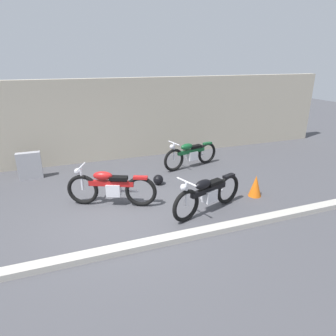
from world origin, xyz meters
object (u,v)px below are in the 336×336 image
(traffic_cone, at_px, (256,186))
(motorcycle_black, at_px, (208,194))
(stone_marker, at_px, (30,166))
(motorcycle_green, at_px, (191,154))
(helmet, at_px, (158,180))
(motorcycle_red, at_px, (111,187))

(traffic_cone, relative_size, motorcycle_black, 0.28)
(stone_marker, xyz_separation_m, motorcycle_black, (3.87, -3.57, 0.06))
(traffic_cone, distance_m, motorcycle_green, 2.61)
(stone_marker, relative_size, motorcycle_black, 0.39)
(stone_marker, bearing_deg, motorcycle_black, -42.71)
(helmet, distance_m, motorcycle_red, 1.66)
(helmet, relative_size, traffic_cone, 0.51)
(motorcycle_red, relative_size, motorcycle_green, 0.99)
(motorcycle_black, bearing_deg, stone_marker, -61.50)
(helmet, bearing_deg, motorcycle_black, -73.77)
(helmet, height_order, motorcycle_green, motorcycle_green)
(traffic_cone, bearing_deg, stone_marker, 148.92)
(helmet, bearing_deg, motorcycle_red, -151.36)
(motorcycle_black, bearing_deg, motorcycle_green, -125.81)
(motorcycle_red, bearing_deg, motorcycle_green, -123.80)
(motorcycle_red, xyz_separation_m, motorcycle_green, (2.84, 1.76, -0.02))
(traffic_cone, bearing_deg, motorcycle_red, 167.65)
(motorcycle_black, bearing_deg, helmet, -92.56)
(helmet, bearing_deg, traffic_cone, -36.83)
(helmet, height_order, motorcycle_black, motorcycle_black)
(helmet, relative_size, motorcycle_red, 0.14)
(motorcycle_red, xyz_separation_m, motorcycle_black, (1.98, -1.09, -0.01))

